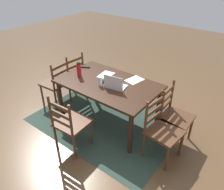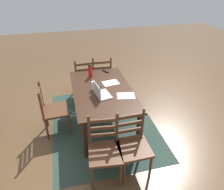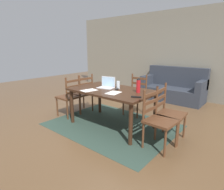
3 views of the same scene
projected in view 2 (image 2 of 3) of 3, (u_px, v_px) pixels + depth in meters
The scene contains 15 objects.
ground_plane at pixel (103, 123), 3.99m from camera, with size 14.00×14.00×0.00m, color brown.
area_rug at pixel (103, 123), 3.99m from camera, with size 2.46×1.90×0.01m, color #2D4238.
dining_table at pixel (102, 94), 3.63m from camera, with size 1.65×1.01×0.76m.
chair_right_far at pixel (84, 77), 4.62m from camera, with size 0.47×0.47×0.95m.
chair_right_near at pixel (101, 76), 4.70m from camera, with size 0.47×0.47×0.95m.
chair_left_near at pixel (133, 145), 2.86m from camera, with size 0.44×0.44×0.95m.
chair_far_head at pixel (53, 110), 3.56m from camera, with size 0.46×0.46×0.95m.
chair_left_far at pixel (105, 150), 2.78m from camera, with size 0.49×0.49×0.95m.
laptop at pixel (100, 93), 3.38m from camera, with size 0.35×0.27×0.23m.
water_bottle at pixel (90, 70), 3.92m from camera, with size 0.08×0.08×0.27m.
drinking_glass at pixel (93, 86), 3.55m from camera, with size 0.07×0.07×0.15m, color silver.
computer_mouse at pixel (98, 87), 3.64m from camera, with size 0.06×0.10×0.03m, color black.
tv_remote at pixel (105, 71), 4.20m from camera, with size 0.04×0.17×0.02m, color black.
paper_stack_left at pixel (111, 83), 3.79m from camera, with size 0.21×0.30×0.00m, color white.
paper_stack_right at pixel (126, 96), 3.41m from camera, with size 0.21×0.30×0.00m, color white.
Camera 2 is at (-3.05, 0.57, 2.57)m, focal length 33.00 mm.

